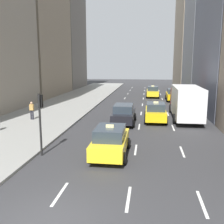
{
  "coord_description": "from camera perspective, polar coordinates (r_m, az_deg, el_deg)",
  "views": [
    {
      "loc": [
        3.25,
        -7.51,
        5.25
      ],
      "look_at": [
        0.62,
        11.6,
        1.65
      ],
      "focal_mm": 42.0,
      "sensor_mm": 36.0,
      "label": 1
    }
  ],
  "objects": [
    {
      "name": "sedan_black_near",
      "position": [
        23.01,
        2.57,
        -0.39
      ],
      "size": [
        2.02,
        4.6,
        1.74
      ],
      "color": "black",
      "rests_on": "ground"
    },
    {
      "name": "taxi_third",
      "position": [
        38.04,
        13.15,
        3.69
      ],
      "size": [
        2.02,
        4.4,
        1.87
      ],
      "color": "yellow",
      "rests_on": "ground"
    },
    {
      "name": "pedestrian_far_walking",
      "position": [
        25.1,
        -17.07,
        0.5
      ],
      "size": [
        0.36,
        0.22,
        1.65
      ],
      "color": "#23232D",
      "rests_on": "sidewalk_left"
    },
    {
      "name": "box_truck",
      "position": [
        25.71,
        15.69,
        2.25
      ],
      "size": [
        2.58,
        8.4,
        3.15
      ],
      "color": "maroon",
      "rests_on": "ground"
    },
    {
      "name": "lane_markings",
      "position": [
        30.97,
        6.51,
        0.74
      ],
      "size": [
        5.72,
        56.0,
        0.01
      ],
      "color": "white",
      "rests_on": "ground"
    },
    {
      "name": "taxi_fourth",
      "position": [
        41.55,
        8.84,
        4.4
      ],
      "size": [
        2.02,
        4.4,
        1.87
      ],
      "color": "yellow",
      "rests_on": "ground"
    },
    {
      "name": "taxi_lead",
      "position": [
        15.07,
        -0.34,
        -6.3
      ],
      "size": [
        2.02,
        4.4,
        1.87
      ],
      "color": "yellow",
      "rests_on": "ground"
    },
    {
      "name": "taxi_second",
      "position": [
        24.22,
        9.47,
        0.02
      ],
      "size": [
        2.02,
        4.4,
        1.87
      ],
      "color": "yellow",
      "rests_on": "ground"
    },
    {
      "name": "traffic_light_pole",
      "position": [
        15.36,
        -15.32,
        -0.48
      ],
      "size": [
        0.24,
        0.42,
        3.6
      ],
      "color": "black",
      "rests_on": "ground"
    },
    {
      "name": "building_row_right",
      "position": [
        43.05,
        20.88,
        21.36
      ],
      "size": [
        6.0,
        54.87,
        37.7
      ],
      "color": "gray",
      "rests_on": "ground"
    },
    {
      "name": "sidewalk_left",
      "position": [
        36.37,
        -8.63,
        2.26
      ],
      "size": [
        8.0,
        66.0,
        0.15
      ],
      "primitive_type": "cube",
      "color": "gray",
      "rests_on": "ground"
    },
    {
      "name": "ground_plane",
      "position": [
        9.73,
        -14.16,
        -22.47
      ],
      "size": [
        160.0,
        160.0,
        0.0
      ],
      "primitive_type": "plane",
      "color": "#333335"
    }
  ]
}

